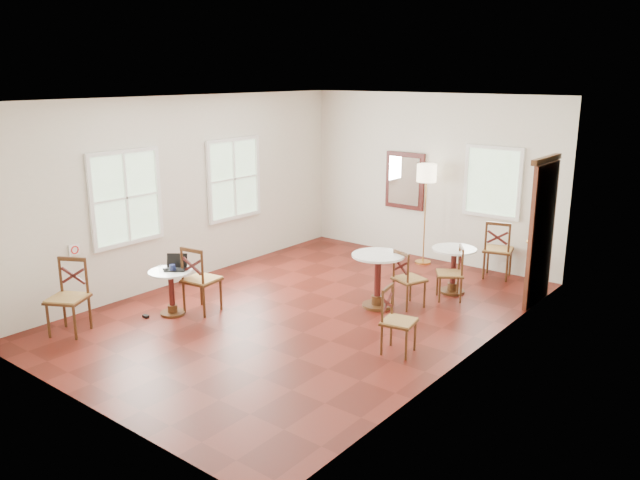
# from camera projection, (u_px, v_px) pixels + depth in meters

# --- Properties ---
(ground) EXTENTS (7.00, 7.00, 0.00)m
(ground) POSITION_uv_depth(u_px,v_px,m) (307.00, 311.00, 9.17)
(ground) COLOR #55160E
(ground) RESTS_ON ground
(room_shell) EXTENTS (5.02, 7.02, 3.01)m
(room_shell) POSITION_uv_depth(u_px,v_px,m) (315.00, 179.00, 8.93)
(room_shell) COLOR silver
(room_shell) RESTS_ON ground
(cafe_table_near) EXTENTS (0.61, 0.61, 0.65)m
(cafe_table_near) POSITION_uv_depth(u_px,v_px,m) (171.00, 287.00, 8.95)
(cafe_table_near) COLOR #442611
(cafe_table_near) RESTS_ON ground
(cafe_table_mid) EXTENTS (0.76, 0.76, 0.81)m
(cafe_table_mid) POSITION_uv_depth(u_px,v_px,m) (378.00, 274.00, 9.21)
(cafe_table_mid) COLOR #442611
(cafe_table_mid) RESTS_ON ground
(cafe_table_back) EXTENTS (0.68, 0.68, 0.72)m
(cafe_table_back) POSITION_uv_depth(u_px,v_px,m) (453.00, 265.00, 9.83)
(cafe_table_back) COLOR #442611
(cafe_table_back) RESTS_ON ground
(chair_near_a) EXTENTS (0.51, 0.51, 0.98)m
(chair_near_a) POSITION_uv_depth(u_px,v_px,m) (200.00, 279.00, 9.02)
(chair_near_a) COLOR #442611
(chair_near_a) RESTS_ON ground
(chair_near_b) EXTENTS (0.62, 0.62, 0.99)m
(chair_near_b) POSITION_uv_depth(u_px,v_px,m) (69.00, 297.00, 8.29)
(chair_near_b) COLOR #442611
(chair_near_b) RESTS_ON ground
(chair_mid_a) EXTENTS (0.51, 0.51, 0.86)m
(chair_mid_a) POSITION_uv_depth(u_px,v_px,m) (408.00, 279.00, 9.23)
(chair_mid_a) COLOR #442611
(chair_mid_a) RESTS_ON ground
(chair_mid_b) EXTENTS (0.45, 0.45, 0.84)m
(chair_mid_b) POSITION_uv_depth(u_px,v_px,m) (397.00, 321.00, 7.71)
(chair_mid_b) COLOR #442611
(chair_mid_b) RESTS_ON ground
(chair_back_a) EXTENTS (0.55, 0.55, 0.99)m
(chair_back_a) POSITION_uv_depth(u_px,v_px,m) (498.00, 249.00, 10.53)
(chair_back_a) COLOR #442611
(chair_back_a) RESTS_ON ground
(chair_back_b) EXTENTS (0.53, 0.53, 0.83)m
(chair_back_b) POSITION_uv_depth(u_px,v_px,m) (451.00, 273.00, 9.55)
(chair_back_b) COLOR #442611
(chair_back_b) RESTS_ON ground
(floor_lamp) EXTENTS (0.35, 0.35, 1.80)m
(floor_lamp) POSITION_uv_depth(u_px,v_px,m) (426.00, 180.00, 11.10)
(floor_lamp) COLOR #BF8C3F
(floor_lamp) RESTS_ON ground
(laptop) EXTENTS (0.38, 0.37, 0.21)m
(laptop) POSITION_uv_depth(u_px,v_px,m) (176.00, 266.00, 8.95)
(laptop) COLOR black
(laptop) RESTS_ON cafe_table_near
(mouse) EXTENTS (0.11, 0.07, 0.04)m
(mouse) POSITION_uv_depth(u_px,v_px,m) (165.00, 269.00, 8.88)
(mouse) COLOR black
(mouse) RESTS_ON cafe_table_near
(navy_mug) EXTENTS (0.12, 0.08, 0.09)m
(navy_mug) POSITION_uv_depth(u_px,v_px,m) (173.00, 268.00, 8.85)
(navy_mug) COLOR #101535
(navy_mug) RESTS_ON cafe_table_near
(water_glass) EXTENTS (0.06, 0.06, 0.10)m
(water_glass) POSITION_uv_depth(u_px,v_px,m) (161.00, 269.00, 8.82)
(water_glass) COLOR white
(water_glass) RESTS_ON cafe_table_near
(power_adapter) EXTENTS (0.09, 0.06, 0.04)m
(power_adapter) POSITION_uv_depth(u_px,v_px,m) (146.00, 316.00, 8.92)
(power_adapter) COLOR black
(power_adapter) RESTS_ON ground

